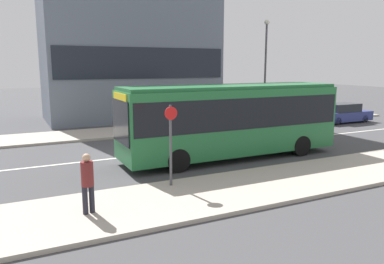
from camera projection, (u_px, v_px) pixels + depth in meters
ground_plane at (147, 155)px, 17.72m from camera, size 120.00×120.00×0.00m
sidewalk_near at (211, 194)px, 12.18m from camera, size 44.00×3.50×0.13m
sidewalk_far at (114, 133)px, 23.24m from camera, size 44.00×3.50×0.13m
lane_centerline at (147, 155)px, 17.72m from camera, size 41.80×0.16×0.01m
apartment_block_left_tower at (129, 17)px, 29.14m from camera, size 13.09×6.89×15.81m
city_bus at (231, 117)px, 16.88m from camera, size 10.19×2.58×3.32m
parked_car_0 at (288, 118)px, 25.54m from camera, size 4.36×1.77×1.29m
parked_car_1 at (343, 114)px, 27.67m from camera, size 4.40×1.69×1.42m
pedestrian_near_stop at (87, 180)px, 10.25m from camera, size 0.34×0.34×1.70m
bus_stop_sign at (171, 139)px, 12.55m from camera, size 0.44×0.12×2.76m
street_lamp at (266, 61)px, 26.46m from camera, size 0.36×0.36×7.19m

